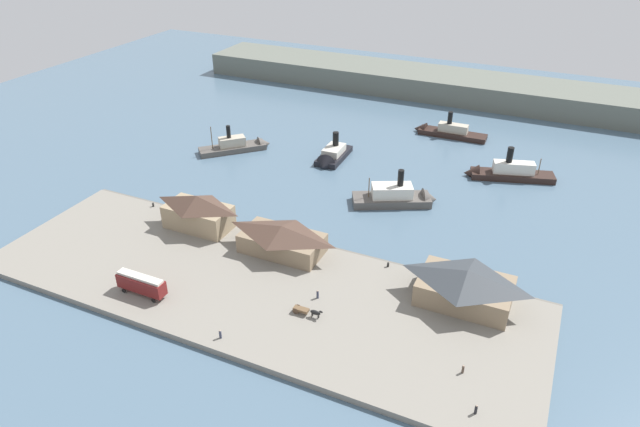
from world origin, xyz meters
TOP-DOWN VIEW (x-y plane):
  - ground_plane at (0.00, 0.00)m, footprint 320.00×320.00m
  - quay_promenade at (0.00, -22.00)m, footprint 110.00×36.00m
  - seawall_edge at (0.00, -3.60)m, footprint 110.00×0.80m
  - ferry_shed_east_terminal at (-21.71, -8.59)m, footprint 14.99×8.12m
  - ferry_shed_central_terminal at (-0.14, -9.45)m, footprint 17.44×9.33m
  - ferry_shed_west_terminal at (38.04, -9.94)m, footprint 17.06×11.43m
  - street_tram at (-17.26, -33.17)m, footprint 9.96×2.62m
  - horse_cart at (13.46, -25.70)m, footprint 5.71×1.30m
  - pedestrian_near_west_shed at (13.19, -20.57)m, footprint 0.44×0.44m
  - pedestrian_near_cart at (2.72, -37.22)m, footprint 0.43×0.43m
  - pedestrian_near_east_shed at (41.84, -27.94)m, footprint 0.39×0.39m
  - pedestrian_standing_center at (45.26, -35.11)m, footprint 0.42×0.42m
  - mooring_post_east at (-37.37, -5.48)m, footprint 0.44×0.44m
  - mooring_post_west at (21.88, -5.51)m, footprint 0.44×0.44m
  - ferry_near_quay at (-37.64, 34.52)m, footprint 18.60×18.51m
  - ferry_moored_west at (-9.93, 38.57)m, footprint 6.88×16.02m
  - ferry_departing_north at (15.43, 22.82)m, footprint 21.19×14.60m
  - ferry_moored_east at (14.53, 71.06)m, footprint 22.75×5.40m
  - ferry_approaching_east at (36.19, 47.89)m, footprint 23.98×11.59m
  - far_headland at (0.00, 110.00)m, footprint 180.00×24.00m

SIDE VIEW (x-z plane):
  - ground_plane at x=0.00m, z-range 0.00..0.00m
  - seawall_edge at x=0.00m, z-range 0.00..1.00m
  - quay_promenade at x=0.00m, z-range 0.00..1.20m
  - ferry_moored_east at x=14.53m, z-range -3.39..6.08m
  - ferry_near_quay at x=-37.64m, z-range -3.63..6.38m
  - ferry_moored_west at x=-9.93m, z-range -3.42..6.20m
  - ferry_approaching_east at x=36.19m, z-range -3.58..6.87m
  - mooring_post_east at x=-37.37m, z-range 1.20..2.10m
  - mooring_post_west at x=21.88m, z-range 1.20..2.10m
  - ferry_departing_north at x=15.43m, z-range -3.68..7.29m
  - pedestrian_near_east_shed at x=41.84m, z-range 1.13..2.71m
  - pedestrian_standing_center at x=45.26m, z-range 1.12..2.84m
  - pedestrian_near_cart at x=2.72m, z-range 1.12..2.86m
  - pedestrian_near_west_shed at x=13.19m, z-range 1.12..2.91m
  - horse_cart at x=13.46m, z-range 1.20..3.07m
  - street_tram at x=-17.26m, z-range 1.56..5.72m
  - far_headland at x=0.00m, z-range 0.00..8.00m
  - ferry_shed_central_terminal at x=-0.14m, z-range 1.25..7.39m
  - ferry_shed_west_terminal at x=38.04m, z-range 1.25..8.05m
  - ferry_shed_east_terminal at x=-21.71m, z-range 1.26..9.20m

